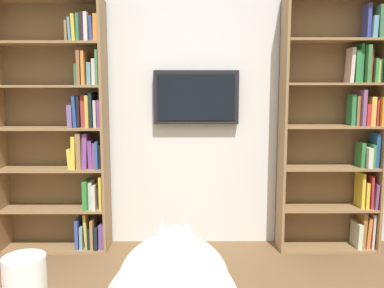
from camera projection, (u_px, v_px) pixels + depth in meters
name	position (u px, v px, depth m)	size (l,w,h in m)	color
wall_back	(191.00, 92.00, 3.65)	(4.52, 0.06, 2.70)	silver
bookshelf_left	(341.00, 125.00, 3.53)	(0.84, 0.28, 2.13)	#937047
bookshelf_right	(66.00, 130.00, 3.52)	(0.91, 0.28, 2.10)	#937047
wall_mounted_tv	(196.00, 97.00, 3.57)	(0.73, 0.07, 0.46)	black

